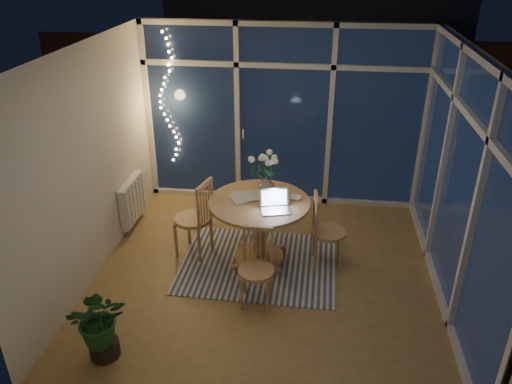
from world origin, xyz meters
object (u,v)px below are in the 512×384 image
Objects in this scene: flower_vase at (266,184)px; potted_plant at (100,324)px; chair_left at (193,217)px; dining_table at (259,231)px; chair_right at (329,230)px; chair_front at (256,269)px; laptop at (276,201)px.

potted_plant is (-1.31, -2.02, -0.54)m from flower_vase.
chair_left is 0.99m from flower_vase.
flower_vase is (0.05, 0.24, 0.51)m from dining_table.
chair_left is 1.65m from chair_right.
chair_front is 1.16× the size of potted_plant.
chair_front is 1.17m from flower_vase.
chair_right reaches higher than potted_plant.
chair_left is 1.09× the size of chair_right.
flower_vase is (-0.16, 0.46, -0.02)m from laptop.
chair_right is at bearing 5.16° from laptop.
potted_plant is at bearing -125.23° from dining_table.
chair_right is 1.24× the size of potted_plant.
flower_vase is (0.88, 0.20, 0.40)m from chair_left.
chair_left reaches higher than flower_vase.
chair_right is at bearing 0.71° from dining_table.
laptop is at bearing 76.87° from chair_front.
chair_front is 0.80m from laptop.
dining_table is 0.83m from chair_front.
chair_left is 3.12× the size of laptop.
flower_vase reaches higher than dining_table.
chair_right is 2.74m from potted_plant.
laptop reaches higher than potted_plant.
chair_front is 2.68× the size of laptop.
chair_left is at bearing 76.73° from potted_plant.
chair_front is (0.89, -0.87, -0.07)m from chair_left.
chair_right is at bearing 103.91° from chair_left.
chair_front reaches higher than potted_plant.
chair_left is 1.35× the size of potted_plant.
laptop reaches higher than chair_left.
flower_vase reaches higher than chair_front.
potted_plant is at bearing 1.74° from chair_left.
dining_table is 5.68× the size of flower_vase.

